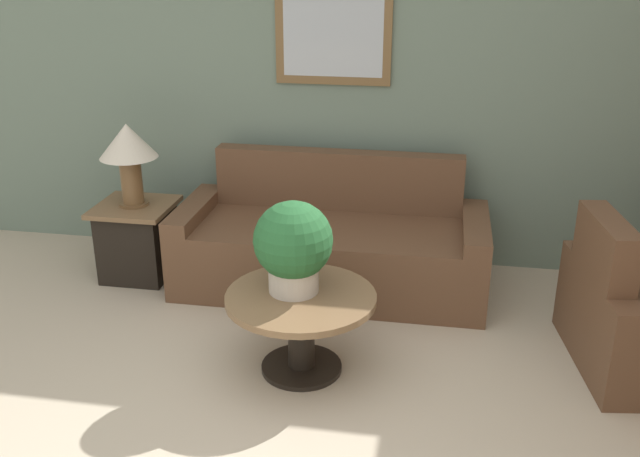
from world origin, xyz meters
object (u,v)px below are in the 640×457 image
coffee_table (301,316)px  table_lamp (128,148)px  side_table (138,240)px  couch_main (331,246)px  potted_plant_on_table (293,245)px

coffee_table → table_lamp: bearing=144.1°
coffee_table → table_lamp: table_lamp is taller
coffee_table → side_table: bearing=144.1°
coffee_table → table_lamp: (-1.46, 1.05, 0.63)m
couch_main → coffee_table: (0.01, -1.14, 0.05)m
table_lamp → potted_plant_on_table: (1.41, -1.01, -0.21)m
potted_plant_on_table → couch_main: bearing=87.8°
table_lamp → couch_main: bearing=3.3°
couch_main → side_table: bearing=-176.7°
couch_main → coffee_table: couch_main is taller
couch_main → side_table: 1.45m
coffee_table → potted_plant_on_table: potted_plant_on_table is taller
coffee_table → potted_plant_on_table: bearing=138.6°
couch_main → table_lamp: size_ratio=3.64×
side_table → potted_plant_on_table: size_ratio=1.05×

